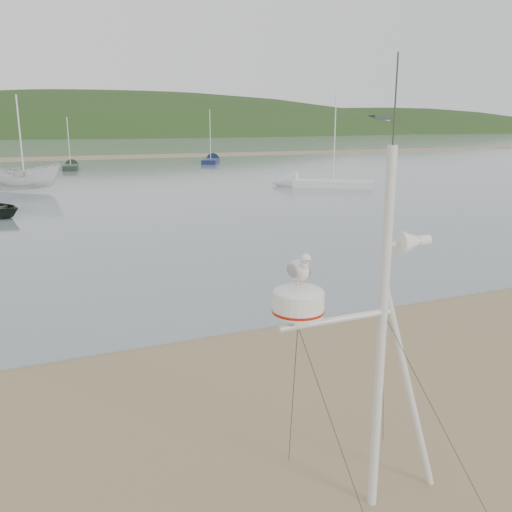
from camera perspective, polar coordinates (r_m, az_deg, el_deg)
name	(u,v)px	position (r m, az deg, el deg)	size (l,w,h in m)	color
ground	(172,460)	(8.05, -8.80, -20.49)	(560.00, 560.00, 0.00)	#8B7250
water	(21,143)	(138.56, -23.46, 10.82)	(560.00, 256.00, 0.04)	gray
sandbar	(29,159)	(76.62, -22.79, 9.41)	(560.00, 7.00, 0.07)	#8B7250
hill_ridge	(70,182)	(243.52, -19.00, 7.34)	(620.00, 180.00, 80.00)	#1E3415
far_cottages	(27,125)	(202.53, -22.98, 12.58)	(294.40, 6.30, 8.00)	silver
mast_rig	(375,413)	(6.65, 12.45, -15.83)	(2.31, 2.47, 5.22)	silver
boat_white	(22,155)	(39.75, -23.41, 9.69)	(1.81, 1.86, 4.80)	silver
sailboat_white_near	(305,183)	(39.84, 5.22, 7.66)	(7.07, 5.80, 7.35)	silver
sailboat_dark_mid	(71,166)	(58.70, -18.86, 8.95)	(2.11, 5.63, 5.51)	black
sailboat_blue_far	(212,160)	(65.15, -4.63, 10.04)	(4.26, 6.65, 6.57)	#121C42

